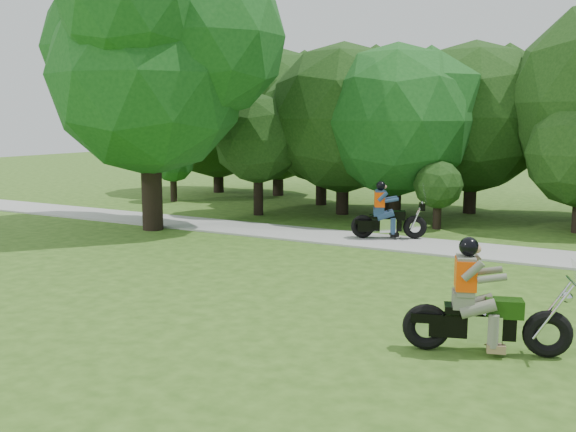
% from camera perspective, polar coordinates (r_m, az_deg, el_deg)
% --- Properties ---
extents(ground, '(100.00, 100.00, 0.00)m').
position_cam_1_polar(ground, '(11.13, 8.31, -10.73)').
color(ground, '#315317').
rests_on(ground, ground).
extents(walkway, '(60.00, 2.20, 0.06)m').
position_cam_1_polar(walkway, '(18.59, 16.96, -3.03)').
color(walkway, '#9B9B96').
rests_on(walkway, ground).
extents(tree_line, '(39.14, 11.77, 7.88)m').
position_cam_1_polar(tree_line, '(24.75, 24.18, 8.12)').
color(tree_line, black).
rests_on(tree_line, ground).
extents(big_tree_west, '(8.64, 6.56, 9.96)m').
position_cam_1_polar(big_tree_west, '(21.99, -11.84, 13.91)').
color(big_tree_west, black).
rests_on(big_tree_west, ground).
extents(chopper_motorcycle, '(2.56, 1.21, 1.86)m').
position_cam_1_polar(chopper_motorcycle, '(10.62, 16.56, -8.09)').
color(chopper_motorcycle, black).
rests_on(chopper_motorcycle, ground).
extents(touring_motorcycle, '(2.17, 1.36, 1.75)m').
position_cam_1_polar(touring_motorcycle, '(19.68, 8.55, -0.15)').
color(touring_motorcycle, black).
rests_on(touring_motorcycle, walkway).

